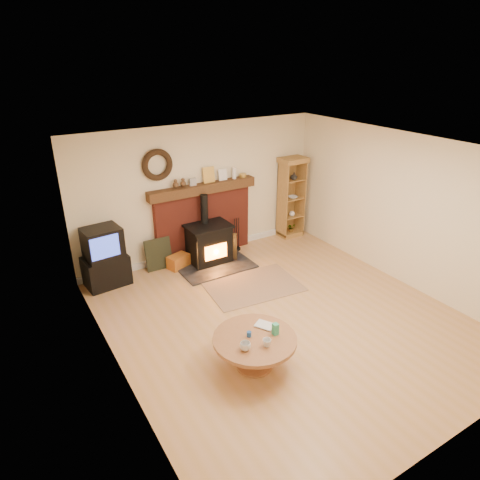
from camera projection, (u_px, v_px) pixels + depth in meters
ground at (283, 318)px, 6.64m from camera, size 5.50×5.50×0.00m
room_shell at (283, 213)px, 6.00m from camera, size 5.02×5.52×2.61m
chimney_breast at (203, 217)px, 8.38m from camera, size 2.20×0.22×1.78m
wood_stove at (210, 245)px, 8.21m from camera, size 1.40×1.00×1.33m
area_rug at (253, 286)px, 7.52m from camera, size 1.70×1.26×0.01m
tv_unit at (105, 258)px, 7.38m from camera, size 0.78×0.58×1.07m
curio_cabinet at (291, 197)px, 9.24m from camera, size 0.56×0.41×1.75m
firelog_box at (179, 261)px, 8.12m from camera, size 0.46×0.36×0.25m
leaning_painting at (159, 254)px, 8.01m from camera, size 0.50×0.13×0.60m
fire_tools at (237, 244)px, 8.84m from camera, size 0.16×0.16×0.70m
coffee_table at (255, 343)px, 5.48m from camera, size 1.08×1.08×0.62m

